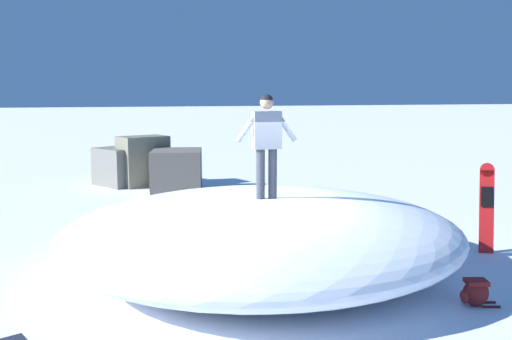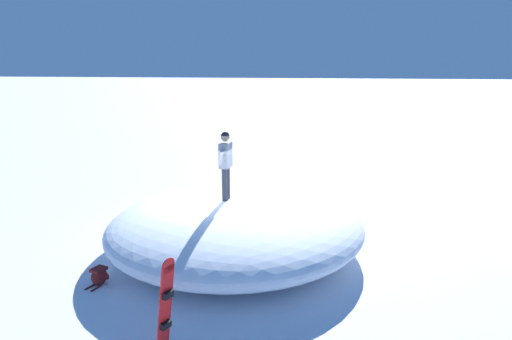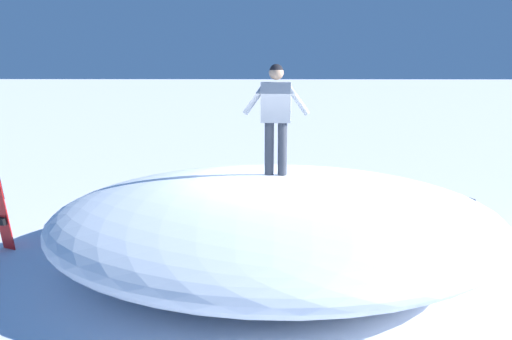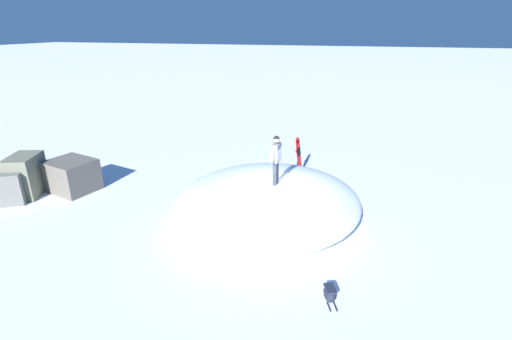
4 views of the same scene
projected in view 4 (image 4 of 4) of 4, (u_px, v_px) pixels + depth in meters
ground at (277, 222)px, 12.71m from camera, size 240.00×240.00×0.00m
snow_mound at (268, 200)px, 12.80m from camera, size 6.77×6.30×1.27m
snowboarder_standing at (276, 156)px, 12.15m from camera, size 1.01×0.26×1.66m
snowboard_primary_upright at (299, 155)px, 16.54m from camera, size 0.35×0.35×1.66m
backpack_near at (345, 193)px, 14.39m from camera, size 0.57×0.39×0.38m
backpack_far at (330, 293)px, 9.02m from camera, size 0.70×0.45×0.36m
rock_outcrop at (36, 179)px, 14.52m from camera, size 3.37×3.84×1.59m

